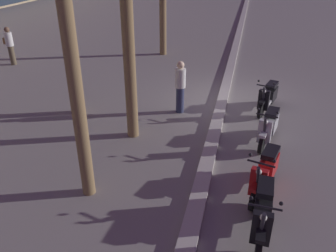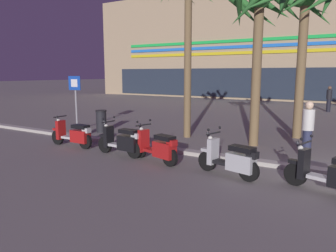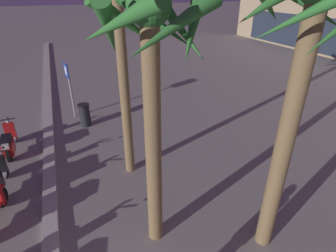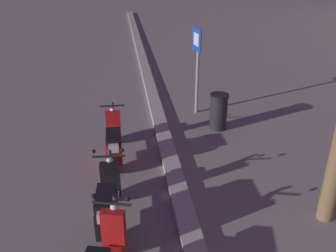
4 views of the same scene
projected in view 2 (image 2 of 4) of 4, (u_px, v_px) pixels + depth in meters
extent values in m
cylinder|color=black|center=(58.00, 137.00, 11.53)|extent=(0.52, 0.10, 0.52)
cylinder|color=black|center=(85.00, 141.00, 10.85)|extent=(0.52, 0.10, 0.52)
cube|color=silver|center=(70.00, 137.00, 11.21)|extent=(0.60, 0.29, 0.08)
cube|color=red|center=(80.00, 136.00, 10.94)|extent=(0.68, 0.33, 0.42)
cube|color=black|center=(80.00, 127.00, 10.87)|extent=(0.60, 0.31, 0.12)
cube|color=red|center=(61.00, 130.00, 11.39)|extent=(0.14, 0.34, 0.66)
cube|color=red|center=(57.00, 129.00, 11.49)|extent=(0.32, 0.16, 0.08)
cylinder|color=#333338|center=(59.00, 125.00, 11.41)|extent=(0.28, 0.07, 0.69)
cylinder|color=black|center=(60.00, 117.00, 11.32)|extent=(0.05, 0.56, 0.04)
sphere|color=white|center=(58.00, 120.00, 11.39)|extent=(0.12, 0.12, 0.12)
cube|color=silver|center=(87.00, 130.00, 10.75)|extent=(0.24, 0.20, 0.16)
cylinder|color=black|center=(105.00, 145.00, 10.33)|extent=(0.53, 0.13, 0.52)
cylinder|color=black|center=(134.00, 150.00, 9.64)|extent=(0.53, 0.13, 0.52)
cube|color=silver|center=(118.00, 145.00, 10.00)|extent=(0.62, 0.32, 0.08)
cube|color=black|center=(129.00, 143.00, 9.73)|extent=(0.70, 0.36, 0.45)
cube|color=black|center=(129.00, 131.00, 9.66)|extent=(0.62, 0.34, 0.12)
cube|color=black|center=(109.00, 136.00, 10.18)|extent=(0.16, 0.35, 0.66)
cube|color=black|center=(105.00, 136.00, 10.29)|extent=(0.33, 0.18, 0.08)
cylinder|color=#333338|center=(107.00, 132.00, 10.20)|extent=(0.29, 0.09, 0.69)
cylinder|color=black|center=(108.00, 122.00, 10.11)|extent=(0.07, 0.56, 0.04)
sphere|color=white|center=(106.00, 126.00, 10.19)|extent=(0.12, 0.12, 0.12)
cube|color=silver|center=(136.00, 136.00, 9.52)|extent=(0.25, 0.21, 0.16)
sphere|color=black|center=(103.00, 119.00, 9.88)|extent=(0.07, 0.07, 0.07)
sphere|color=black|center=(114.00, 117.00, 10.27)|extent=(0.07, 0.07, 0.07)
cylinder|color=black|center=(140.00, 149.00, 9.73)|extent=(0.53, 0.23, 0.52)
cylinder|color=black|center=(170.00, 157.00, 8.80)|extent=(0.53, 0.23, 0.52)
cube|color=red|center=(153.00, 151.00, 9.29)|extent=(0.65, 0.43, 0.08)
cube|color=red|center=(164.00, 150.00, 8.93)|extent=(0.74, 0.49, 0.43)
cube|color=black|center=(165.00, 138.00, 8.86)|extent=(0.66, 0.45, 0.12)
cube|color=red|center=(144.00, 141.00, 9.56)|extent=(0.22, 0.36, 0.66)
cube|color=red|center=(140.00, 140.00, 9.69)|extent=(0.35, 0.24, 0.08)
cylinder|color=#333338|center=(142.00, 135.00, 9.59)|extent=(0.29, 0.14, 0.69)
cylinder|color=black|center=(143.00, 125.00, 9.48)|extent=(0.19, 0.55, 0.04)
sphere|color=white|center=(141.00, 129.00, 9.57)|extent=(0.12, 0.12, 0.12)
cube|color=red|center=(172.00, 143.00, 8.67)|extent=(0.28, 0.26, 0.16)
sphere|color=black|center=(137.00, 122.00, 9.28)|extent=(0.07, 0.07, 0.07)
sphere|color=black|center=(150.00, 120.00, 9.61)|extent=(0.07, 0.07, 0.07)
cylinder|color=black|center=(207.00, 161.00, 8.42)|extent=(0.53, 0.22, 0.52)
cylinder|color=black|center=(249.00, 171.00, 7.57)|extent=(0.53, 0.22, 0.52)
cube|color=black|center=(225.00, 163.00, 8.02)|extent=(0.65, 0.41, 0.08)
cube|color=silver|center=(241.00, 163.00, 7.70)|extent=(0.74, 0.47, 0.42)
cube|color=black|center=(242.00, 149.00, 7.63)|extent=(0.65, 0.43, 0.12)
cube|color=silver|center=(213.00, 151.00, 8.25)|extent=(0.21, 0.36, 0.66)
cube|color=silver|center=(207.00, 150.00, 8.37)|extent=(0.35, 0.23, 0.08)
cylinder|color=#333338|center=(211.00, 145.00, 8.28)|extent=(0.29, 0.13, 0.69)
cylinder|color=black|center=(213.00, 133.00, 8.17)|extent=(0.17, 0.55, 0.04)
sphere|color=white|center=(210.00, 138.00, 8.26)|extent=(0.12, 0.12, 0.12)
cube|color=black|center=(253.00, 155.00, 7.45)|extent=(0.28, 0.25, 0.16)
sphere|color=black|center=(208.00, 130.00, 7.97)|extent=(0.07, 0.07, 0.07)
sphere|color=black|center=(220.00, 128.00, 8.30)|extent=(0.07, 0.07, 0.07)
cylinder|color=black|center=(295.00, 174.00, 7.31)|extent=(0.53, 0.24, 0.52)
cube|color=silver|center=(323.00, 178.00, 6.86)|extent=(0.65, 0.44, 0.08)
cube|color=black|center=(304.00, 163.00, 7.13)|extent=(0.23, 0.37, 0.66)
cube|color=black|center=(296.00, 162.00, 7.26)|extent=(0.35, 0.24, 0.08)
cylinder|color=#333338|center=(301.00, 156.00, 7.17)|extent=(0.29, 0.15, 0.69)
cylinder|color=black|center=(305.00, 143.00, 7.06)|extent=(0.19, 0.55, 0.04)
sphere|color=white|center=(301.00, 148.00, 7.15)|extent=(0.12, 0.12, 0.12)
sphere|color=black|center=(302.00, 139.00, 6.86)|extent=(0.07, 0.07, 0.07)
sphere|color=black|center=(312.00, 136.00, 7.18)|extent=(0.07, 0.07, 0.07)
cylinder|color=#939399|center=(76.00, 104.00, 14.13)|extent=(0.09, 0.09, 2.40)
cube|color=#1947B7|center=(74.00, 83.00, 13.93)|extent=(0.60, 0.13, 0.60)
cube|color=white|center=(74.00, 83.00, 13.92)|extent=(0.33, 0.07, 0.33)
cylinder|color=olive|center=(256.00, 75.00, 11.02)|extent=(0.32, 0.32, 4.95)
cone|color=#337A33|center=(282.00, 5.00, 10.40)|extent=(0.51, 1.55, 0.95)
cone|color=#337A33|center=(275.00, 9.00, 10.95)|extent=(1.40, 1.07, 1.02)
cone|color=#337A33|center=(258.00, 14.00, 11.29)|extent=(1.44, 0.72, 1.17)
cone|color=#337A33|center=(246.00, 12.00, 11.25)|extent=(0.99, 1.40, 1.09)
cone|color=#337A33|center=(239.00, 10.00, 10.84)|extent=(0.69, 1.48, 1.11)
cone|color=#337A33|center=(248.00, 8.00, 10.27)|extent=(1.45, 0.68, 1.16)
cone|color=#337A33|center=(267.00, 0.00, 9.94)|extent=(1.44, 1.12, 0.86)
cylinder|color=olive|center=(188.00, 57.00, 12.41)|extent=(0.28, 0.28, 6.30)
cylinder|color=olive|center=(301.00, 70.00, 12.34)|extent=(0.34, 0.34, 5.30)
cone|color=#337A33|center=(326.00, 6.00, 11.56)|extent=(0.40, 1.61, 1.22)
cone|color=#337A33|center=(316.00, 12.00, 12.31)|extent=(1.45, 0.97, 1.35)
cone|color=#337A33|center=(306.00, 7.00, 12.68)|extent=(1.75, 0.50, 0.88)
cone|color=#337A33|center=(289.00, 10.00, 12.63)|extent=(1.13, 1.53, 1.12)
cone|color=#337A33|center=(284.00, 5.00, 11.97)|extent=(1.09, 1.60, 1.02)
cone|color=#337A33|center=(300.00, 1.00, 11.31)|extent=(1.70, 0.36, 1.01)
cone|color=#337A33|center=(319.00, 2.00, 11.24)|extent=(1.36, 1.36, 1.12)
cylinder|color=#2D3351|center=(307.00, 145.00, 9.55)|extent=(0.26, 0.26, 0.87)
cylinder|color=silver|center=(308.00, 120.00, 9.43)|extent=(0.34, 0.34, 0.62)
sphere|color=beige|center=(309.00, 105.00, 9.36)|extent=(0.24, 0.24, 0.24)
cylinder|color=black|center=(328.00, 105.00, 21.31)|extent=(0.26, 0.26, 0.85)
cylinder|color=black|center=(329.00, 94.00, 21.19)|extent=(0.34, 0.34, 0.60)
sphere|color=brown|center=(330.00, 88.00, 21.12)|extent=(0.23, 0.23, 0.23)
cylinder|color=#232328|center=(101.00, 122.00, 13.96)|extent=(0.44, 0.44, 0.90)
cylinder|color=black|center=(101.00, 111.00, 13.89)|extent=(0.48, 0.48, 0.06)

